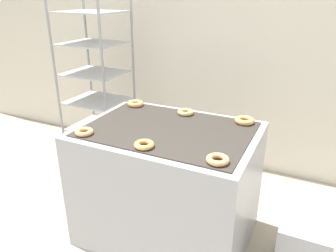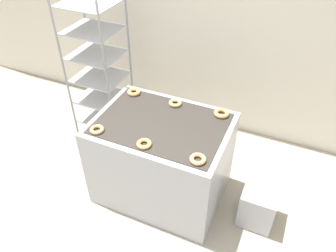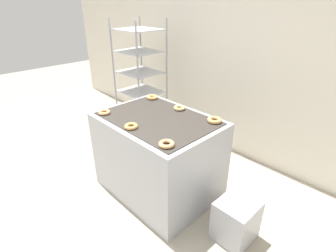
% 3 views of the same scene
% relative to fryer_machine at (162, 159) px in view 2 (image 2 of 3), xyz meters
% --- Properties ---
extents(ground_plane, '(14.00, 14.00, 0.00)m').
position_rel_fryer_machine_xyz_m(ground_plane, '(-0.00, -0.71, -0.47)').
color(ground_plane, '#B2A893').
extents(wall_back, '(8.00, 0.05, 2.80)m').
position_rel_fryer_machine_xyz_m(wall_back, '(-0.00, 1.41, 0.93)').
color(wall_back, silver).
rests_on(wall_back, ground_plane).
extents(fryer_machine, '(1.27, 0.93, 0.93)m').
position_rel_fryer_machine_xyz_m(fryer_machine, '(0.00, 0.00, 0.00)').
color(fryer_machine, '#A8AAB2').
rests_on(fryer_machine, ground_plane).
extents(baking_rack_cart, '(0.61, 0.55, 1.81)m').
position_rel_fryer_machine_xyz_m(baking_rack_cart, '(-1.16, 0.70, 0.45)').
color(baking_rack_cart, gray).
rests_on(baking_rack_cart, ground_plane).
extents(glaze_bin, '(0.33, 0.36, 0.41)m').
position_rel_fryer_machine_xyz_m(glaze_bin, '(1.01, 0.04, -0.26)').
color(glaze_bin, '#A8AAB2').
rests_on(glaze_bin, ground_plane).
extents(donut_near_left, '(0.13, 0.13, 0.03)m').
position_rel_fryer_machine_xyz_m(donut_near_left, '(-0.48, -0.34, 0.48)').
color(donut_near_left, '#E6A76A').
rests_on(donut_near_left, fryer_machine).
extents(donut_near_center, '(0.13, 0.13, 0.04)m').
position_rel_fryer_machine_xyz_m(donut_near_center, '(-0.01, -0.34, 0.48)').
color(donut_near_center, '#E8AE5D').
rests_on(donut_near_center, fryer_machine).
extents(donut_near_right, '(0.14, 0.14, 0.04)m').
position_rel_fryer_machine_xyz_m(donut_near_right, '(0.47, -0.33, 0.48)').
color(donut_near_right, '#E8A86C').
rests_on(donut_near_right, fryer_machine).
extents(donut_far_left, '(0.14, 0.14, 0.04)m').
position_rel_fryer_machine_xyz_m(donut_far_left, '(-0.47, 0.33, 0.49)').
color(donut_far_left, '#E9A760').
rests_on(donut_far_left, fryer_machine).
extents(donut_far_center, '(0.13, 0.13, 0.04)m').
position_rel_fryer_machine_xyz_m(donut_far_center, '(0.00, 0.33, 0.48)').
color(donut_far_center, '#DAB66F').
rests_on(donut_far_center, fryer_machine).
extents(donut_far_right, '(0.15, 0.15, 0.04)m').
position_rel_fryer_machine_xyz_m(donut_far_right, '(0.47, 0.35, 0.49)').
color(donut_far_right, '#E8AA63').
rests_on(donut_far_right, fryer_machine).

